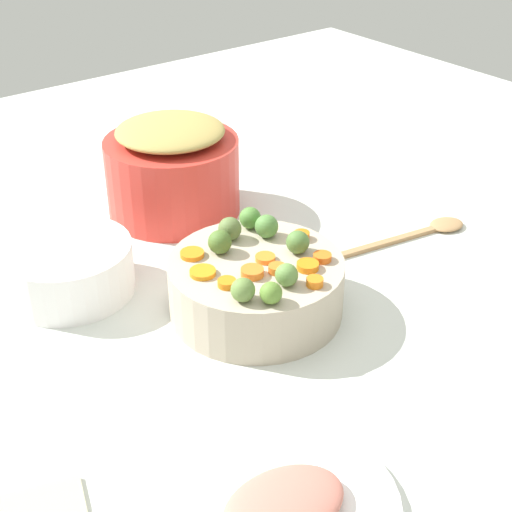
# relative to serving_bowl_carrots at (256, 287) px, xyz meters

# --- Properties ---
(tabletop) EXTENTS (2.40, 2.40, 0.02)m
(tabletop) POSITION_rel_serving_bowl_carrots_xyz_m (-0.03, 0.03, -0.05)
(tabletop) COLOR silver
(tabletop) RESTS_ON ground
(serving_bowl_carrots) EXTENTS (0.26, 0.26, 0.09)m
(serving_bowl_carrots) POSITION_rel_serving_bowl_carrots_xyz_m (0.00, 0.00, 0.00)
(serving_bowl_carrots) COLOR #B7A992
(serving_bowl_carrots) RESTS_ON tabletop
(metal_pot) EXTENTS (0.25, 0.25, 0.15)m
(metal_pot) POSITION_rel_serving_bowl_carrots_xyz_m (-0.08, -0.35, 0.03)
(metal_pot) COLOR red
(metal_pot) RESTS_ON tabletop
(stuffing_mound) EXTENTS (0.20, 0.20, 0.03)m
(stuffing_mound) POSITION_rel_serving_bowl_carrots_xyz_m (-0.08, -0.35, 0.12)
(stuffing_mound) COLOR tan
(stuffing_mound) RESTS_ON metal_pot
(carrot_slice_0) EXTENTS (0.03, 0.03, 0.01)m
(carrot_slice_0) POSITION_rel_serving_bowl_carrots_xyz_m (-0.10, -0.01, 0.05)
(carrot_slice_0) COLOR orange
(carrot_slice_0) RESTS_ON serving_bowl_carrots
(carrot_slice_1) EXTENTS (0.03, 0.03, 0.01)m
(carrot_slice_1) POSITION_rel_serving_bowl_carrots_xyz_m (-0.03, 0.10, 0.05)
(carrot_slice_1) COLOR orange
(carrot_slice_1) RESTS_ON serving_bowl_carrots
(carrot_slice_2) EXTENTS (0.04, 0.04, 0.01)m
(carrot_slice_2) POSITION_rel_serving_bowl_carrots_xyz_m (-0.08, 0.06, 0.05)
(carrot_slice_2) COLOR orange
(carrot_slice_2) RESTS_ON serving_bowl_carrots
(carrot_slice_3) EXTENTS (0.04, 0.04, 0.01)m
(carrot_slice_3) POSITION_rel_serving_bowl_carrots_xyz_m (0.07, 0.03, 0.05)
(carrot_slice_3) COLOR orange
(carrot_slice_3) RESTS_ON serving_bowl_carrots
(carrot_slice_4) EXTENTS (0.05, 0.05, 0.01)m
(carrot_slice_4) POSITION_rel_serving_bowl_carrots_xyz_m (0.07, -0.07, 0.05)
(carrot_slice_4) COLOR orange
(carrot_slice_4) RESTS_ON serving_bowl_carrots
(carrot_slice_5) EXTENTS (0.04, 0.04, 0.01)m
(carrot_slice_5) POSITION_rel_serving_bowl_carrots_xyz_m (0.03, 0.03, 0.05)
(carrot_slice_5) COLOR orange
(carrot_slice_5) RESTS_ON serving_bowl_carrots
(carrot_slice_6) EXTENTS (0.05, 0.05, 0.01)m
(carrot_slice_6) POSITION_rel_serving_bowl_carrots_xyz_m (0.08, -0.02, 0.05)
(carrot_slice_6) COLOR orange
(carrot_slice_6) RESTS_ON serving_bowl_carrots
(carrot_slice_7) EXTENTS (0.03, 0.03, 0.01)m
(carrot_slice_7) POSITION_rel_serving_bowl_carrots_xyz_m (-0.01, 0.00, 0.05)
(carrot_slice_7) COLOR orange
(carrot_slice_7) RESTS_ON serving_bowl_carrots
(carrot_slice_8) EXTENTS (0.03, 0.03, 0.01)m
(carrot_slice_8) POSITION_rel_serving_bowl_carrots_xyz_m (-0.01, 0.04, 0.05)
(carrot_slice_8) COLOR orange
(carrot_slice_8) RESTS_ON serving_bowl_carrots
(carrot_slice_9) EXTENTS (0.05, 0.05, 0.01)m
(carrot_slice_9) POSITION_rel_serving_bowl_carrots_xyz_m (-0.05, 0.06, 0.05)
(carrot_slice_9) COLOR orange
(carrot_slice_9) RESTS_ON serving_bowl_carrots
(brussels_sprout_0) EXTENTS (0.04, 0.04, 0.04)m
(brussels_sprout_0) POSITION_rel_serving_bowl_carrots_xyz_m (0.03, -0.05, 0.06)
(brussels_sprout_0) COLOR #4B6D2C
(brussels_sprout_0) RESTS_ON serving_bowl_carrots
(brussels_sprout_1) EXTENTS (0.04, 0.04, 0.04)m
(brussels_sprout_1) POSITION_rel_serving_bowl_carrots_xyz_m (-0.01, -0.08, 0.06)
(brussels_sprout_1) COLOR #5B733B
(brussels_sprout_1) RESTS_ON serving_bowl_carrots
(brussels_sprout_2) EXTENTS (0.03, 0.03, 0.03)m
(brussels_sprout_2) POSITION_rel_serving_bowl_carrots_xyz_m (0.00, 0.07, 0.06)
(brussels_sprout_2) COLOR #5F8841
(brussels_sprout_2) RESTS_ON serving_bowl_carrots
(brussels_sprout_3) EXTENTS (0.03, 0.03, 0.03)m
(brussels_sprout_3) POSITION_rel_serving_bowl_carrots_xyz_m (0.05, 0.10, 0.06)
(brussels_sprout_3) COLOR #5B8531
(brussels_sprout_3) RESTS_ON serving_bowl_carrots
(brussels_sprout_4) EXTENTS (0.03, 0.03, 0.03)m
(brussels_sprout_4) POSITION_rel_serving_bowl_carrots_xyz_m (0.07, 0.07, 0.06)
(brussels_sprout_4) COLOR olive
(brussels_sprout_4) RESTS_ON serving_bowl_carrots
(brussels_sprout_5) EXTENTS (0.04, 0.04, 0.04)m
(brussels_sprout_5) POSITION_rel_serving_bowl_carrots_xyz_m (-0.07, 0.02, 0.06)
(brussels_sprout_5) COLOR #4E7637
(brussels_sprout_5) RESTS_ON serving_bowl_carrots
(brussels_sprout_6) EXTENTS (0.04, 0.04, 0.04)m
(brussels_sprout_6) POSITION_rel_serving_bowl_carrots_xyz_m (-0.06, -0.05, 0.06)
(brussels_sprout_6) COLOR #51843D
(brussels_sprout_6) RESTS_ON serving_bowl_carrots
(brussels_sprout_7) EXTENTS (0.03, 0.03, 0.03)m
(brussels_sprout_7) POSITION_rel_serving_bowl_carrots_xyz_m (-0.06, -0.09, 0.06)
(brussels_sprout_7) COLOR #4D8236
(brussels_sprout_7) RESTS_ON serving_bowl_carrots
(wooden_spoon) EXTENTS (0.32, 0.09, 0.01)m
(wooden_spoon) POSITION_rel_serving_bowl_carrots_xyz_m (-0.38, -0.01, -0.04)
(wooden_spoon) COLOR #A77D50
(wooden_spoon) RESTS_ON tabletop
(casserole_dish) EXTENTS (0.21, 0.21, 0.08)m
(casserole_dish) POSITION_rel_serving_bowl_carrots_xyz_m (0.20, -0.23, -0.00)
(casserole_dish) COLOR white
(casserole_dish) RESTS_ON tabletop
(ham_plate) EXTENTS (0.25, 0.25, 0.01)m
(ham_plate) POSITION_rel_serving_bowl_carrots_xyz_m (0.20, 0.32, -0.04)
(ham_plate) COLOR white
(ham_plate) RESTS_ON tabletop
(ham_slice_main) EXTENTS (0.15, 0.11, 0.02)m
(ham_slice_main) POSITION_rel_serving_bowl_carrots_xyz_m (0.21, 0.33, -0.02)
(ham_slice_main) COLOR #C87363
(ham_slice_main) RESTS_ON ham_plate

